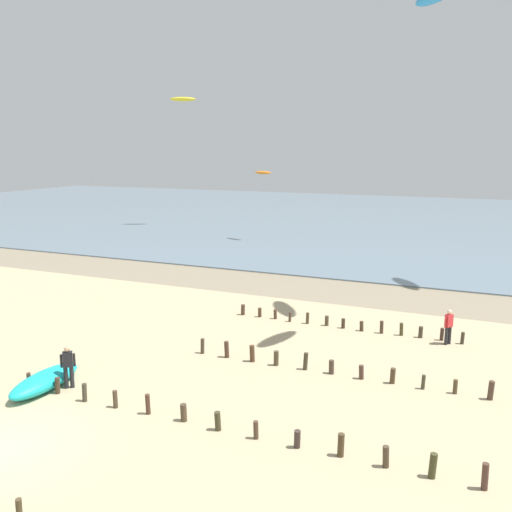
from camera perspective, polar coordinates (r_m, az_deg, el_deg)
name	(u,v)px	position (r m, az deg, el deg)	size (l,w,h in m)	color
ground_plane	(3,449)	(19.56, -25.04, -17.86)	(160.00, 160.00, 0.00)	tan
wet_sand_strip	(269,284)	(37.24, 1.37, -2.98)	(120.00, 5.92, 0.01)	gray
sea	(375,218)	(73.32, 12.39, 3.87)	(160.00, 70.00, 0.10)	slate
groyne_near	(287,436)	(17.93, 3.32, -18.33)	(20.63, 0.35, 0.80)	#4E3226
groyne_mid	(417,380)	(22.51, 16.58, -12.36)	(19.53, 0.38, 0.75)	#433629
groyne_far	(343,323)	(28.69, 9.14, -6.93)	(11.75, 0.35, 0.66)	#48352A
person_mid_beach	(68,366)	(22.60, -19.14, -10.83)	(0.47, 0.39, 1.71)	#232328
person_by_waterline	(449,326)	(27.43, 19.58, -6.92)	(0.39, 0.47, 1.71)	#232328
grounded_kite	(45,381)	(23.03, -21.30, -12.11)	(3.39, 1.22, 0.68)	#19B2B7
kite_aloft_2	(183,99)	(65.11, -7.66, 16.02)	(2.96, 0.95, 0.47)	yellow
kite_aloft_5	(263,173)	(53.92, 0.74, 8.76)	(2.03, 0.65, 0.32)	orange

